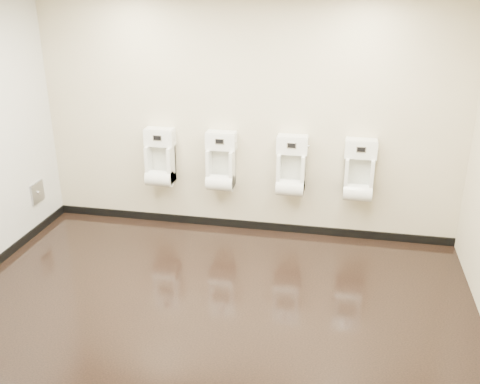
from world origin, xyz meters
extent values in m
cube|color=black|center=(0.00, 0.00, 0.00)|extent=(5.00, 3.50, 0.00)
cube|color=beige|center=(0.00, 1.75, 1.40)|extent=(5.00, 0.02, 2.80)
cube|color=beige|center=(0.00, -1.75, 1.40)|extent=(5.00, 0.02, 2.80)
cube|color=black|center=(0.00, 1.74, 0.05)|extent=(5.00, 0.02, 0.10)
cube|color=#9E9EA3|center=(-2.48, 1.20, 0.50)|extent=(0.03, 0.25, 0.25)
cylinder|color=silver|center=(-2.46, 1.20, 0.50)|extent=(0.02, 0.04, 0.04)
cube|color=white|center=(-1.04, 1.63, 0.82)|extent=(0.32, 0.23, 0.45)
cube|color=silver|center=(-1.04, 1.71, 0.86)|extent=(0.24, 0.01, 0.33)
cylinder|color=white|center=(-1.04, 1.57, 0.65)|extent=(0.32, 0.20, 0.20)
cube|color=white|center=(-1.04, 1.67, 1.14)|extent=(0.36, 0.17, 0.20)
cube|color=black|center=(-1.04, 1.57, 1.16)|extent=(0.09, 0.01, 0.05)
cube|color=silver|center=(-1.04, 1.58, 1.16)|extent=(0.11, 0.01, 0.07)
cylinder|color=silver|center=(-0.86, 1.67, 1.14)|extent=(0.01, 0.03, 0.03)
cube|color=white|center=(-0.28, 1.63, 0.82)|extent=(0.32, 0.23, 0.45)
cube|color=silver|center=(-0.28, 1.71, 0.86)|extent=(0.24, 0.01, 0.33)
cylinder|color=white|center=(-0.28, 1.57, 0.65)|extent=(0.32, 0.20, 0.20)
cube|color=white|center=(-0.28, 1.67, 1.14)|extent=(0.36, 0.17, 0.20)
cube|color=black|center=(-0.28, 1.57, 1.16)|extent=(0.09, 0.01, 0.05)
cube|color=silver|center=(-0.28, 1.58, 1.16)|extent=(0.11, 0.01, 0.07)
cylinder|color=silver|center=(-0.10, 1.67, 1.14)|extent=(0.01, 0.03, 0.03)
cube|color=white|center=(0.56, 1.63, 0.82)|extent=(0.32, 0.23, 0.45)
cube|color=silver|center=(0.56, 1.71, 0.86)|extent=(0.24, 0.01, 0.33)
cylinder|color=white|center=(0.56, 1.57, 0.65)|extent=(0.32, 0.20, 0.20)
cube|color=white|center=(0.56, 1.67, 1.14)|extent=(0.36, 0.17, 0.20)
cube|color=black|center=(0.56, 1.57, 1.16)|extent=(0.09, 0.01, 0.05)
cube|color=silver|center=(0.56, 1.58, 1.16)|extent=(0.11, 0.01, 0.07)
cylinder|color=silver|center=(0.74, 1.67, 1.14)|extent=(0.01, 0.03, 0.03)
cube|color=white|center=(1.33, 1.63, 0.82)|extent=(0.32, 0.23, 0.45)
cube|color=silver|center=(1.33, 1.71, 0.86)|extent=(0.24, 0.01, 0.33)
cylinder|color=white|center=(1.33, 1.57, 0.65)|extent=(0.32, 0.20, 0.20)
cube|color=white|center=(1.33, 1.67, 1.14)|extent=(0.36, 0.17, 0.20)
cube|color=black|center=(1.33, 1.57, 1.16)|extent=(0.09, 0.01, 0.05)
cube|color=silver|center=(1.33, 1.58, 1.16)|extent=(0.11, 0.01, 0.07)
cylinder|color=silver|center=(1.52, 1.67, 1.14)|extent=(0.01, 0.03, 0.03)
camera|label=1|loc=(1.12, -4.23, 2.93)|focal=40.00mm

